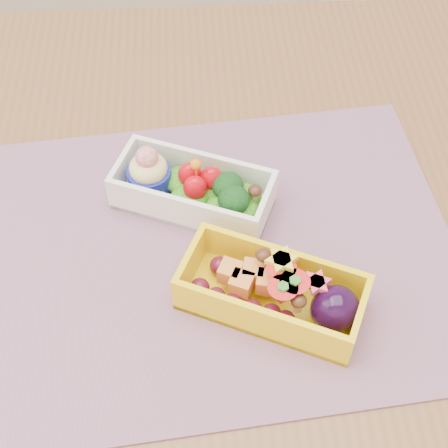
{
  "coord_description": "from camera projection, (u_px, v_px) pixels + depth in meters",
  "views": [
    {
      "loc": [
        -0.03,
        -0.43,
        1.31
      ],
      "look_at": [
        -0.01,
        -0.02,
        0.79
      ],
      "focal_mm": 54.37,
      "sensor_mm": 36.0,
      "label": 1
    }
  ],
  "objects": [
    {
      "name": "placemat",
      "position": [
        217.0,
        252.0,
        0.68
      ],
      "size": [
        0.51,
        0.41,
        0.0
      ],
      "primitive_type": "cube",
      "rotation": [
        0.0,
        0.0,
        0.09
      ],
      "color": "gray",
      "rests_on": "table"
    },
    {
      "name": "bento_yellow",
      "position": [
        276.0,
        292.0,
        0.62
      ],
      "size": [
        0.19,
        0.14,
        0.06
      ],
      "rotation": [
        0.0,
        0.0,
        -0.43
      ],
      "color": "yellow",
      "rests_on": "placemat"
    },
    {
      "name": "table",
      "position": [
        230.0,
        283.0,
        0.78
      ],
      "size": [
        1.2,
        0.8,
        0.75
      ],
      "color": "brown",
      "rests_on": "ground"
    },
    {
      "name": "bento_white",
      "position": [
        192.0,
        189.0,
        0.71
      ],
      "size": [
        0.18,
        0.13,
        0.07
      ],
      "rotation": [
        0.0,
        0.0,
        -0.39
      ],
      "color": "white",
      "rests_on": "placemat"
    }
  ]
}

